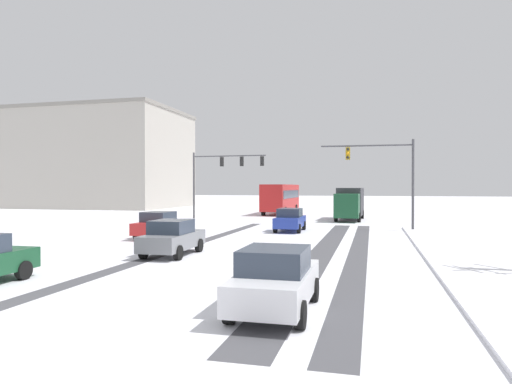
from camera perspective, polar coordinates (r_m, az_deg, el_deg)
The scene contains 14 objects.
ground_plane at distance 11.91m, azimuth -23.83°, elevation -14.64°, with size 300.00×300.00×0.00m, color white.
wheel_track_left_lane at distance 24.56m, azimuth -8.42°, elevation -6.66°, with size 0.77×29.56×0.01m, color #4C4C51.
wheel_track_right_lane at distance 22.80m, azimuth 8.48°, elevation -7.23°, with size 1.18×29.56×0.01m, color #4C4C51.
wheel_track_center at distance 22.69m, azimuth 12.71°, elevation -7.28°, with size 0.88×29.56×0.01m, color #4C4C51.
sidewalk_kerb_right at distance 21.76m, azimuth 25.56°, elevation -7.52°, with size 4.00×29.56×0.12m, color white.
traffic_signal_far_left at distance 44.18m, azimuth -4.24°, elevation 2.87°, with size 7.43×0.48×6.50m.
traffic_signal_near_right at distance 33.86m, azimuth 16.02°, elevation 2.88°, with size 6.55×0.54×6.50m.
car_blue_lead at distance 32.06m, azimuth 4.28°, elevation -3.48°, with size 1.87×4.12×1.62m.
car_red_second at distance 28.38m, azimuth -12.02°, elevation -4.03°, with size 1.89×4.13×1.62m.
car_grey_third at distance 21.19m, azimuth -10.43°, elevation -5.62°, with size 1.90×4.13×1.62m.
car_white_fifth at distance 11.58m, azimuth 2.46°, elevation -10.88°, with size 1.85×4.11×1.62m.
bus_oncoming at distance 52.83m, azimuth 3.14°, elevation -0.57°, with size 2.69×11.00×3.38m.
box_truck_delivery at distance 43.51m, azimuth 11.66°, elevation -1.32°, with size 2.52×7.48×3.02m.
office_building_far_left_block at distance 74.35m, azimuth -18.80°, elevation 3.90°, with size 24.33×17.56×14.73m.
Camera 1 is at (7.11, -9.03, 3.13)m, focal length 31.94 mm.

